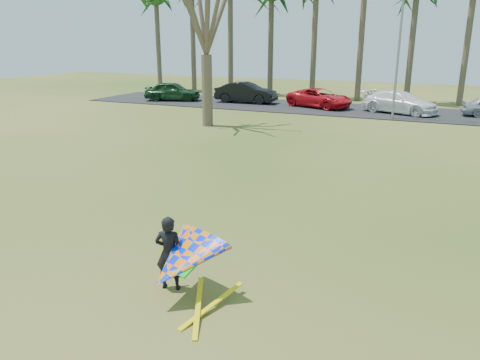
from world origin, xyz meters
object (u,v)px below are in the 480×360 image
at_px(car_0, 173,91).
at_px(kite_flyer, 180,260).
at_px(bare_tree_left, 205,5).
at_px(car_1, 246,93).
at_px(car_3, 400,102).
at_px(streetlight, 401,49).
at_px(car_2, 320,98).

xyz_separation_m(car_0, kite_flyer, (17.02, -26.90, -0.01)).
relative_size(bare_tree_left, kite_flyer, 4.06).
xyz_separation_m(car_1, car_3, (12.08, -0.72, -0.07)).
bearing_deg(kite_flyer, car_1, 110.98).
bearing_deg(bare_tree_left, car_3, 43.61).
relative_size(streetlight, car_1, 1.59).
xyz_separation_m(car_3, kite_flyer, (-1.30, -27.39, 0.02)).
bearing_deg(kite_flyer, bare_tree_left, 116.43).
bearing_deg(car_3, streetlight, -159.86).
bearing_deg(streetlight, car_3, 90.80).
bearing_deg(car_2, kite_flyer, -149.47).
bearing_deg(car_3, car_2, 103.92).
height_order(car_0, kite_flyer, kite_flyer).
relative_size(bare_tree_left, streetlight, 1.21).
bearing_deg(car_1, kite_flyer, -161.37).
bearing_deg(car_2, bare_tree_left, 178.69).
height_order(car_2, kite_flyer, kite_flyer).
height_order(car_0, car_1, car_1).
xyz_separation_m(streetlight, car_2, (-5.94, 3.20, -3.69)).
bearing_deg(car_0, kite_flyer, -166.13).
xyz_separation_m(streetlight, car_1, (-12.12, 3.37, -3.58)).
relative_size(bare_tree_left, car_3, 1.85).
distance_m(bare_tree_left, streetlight, 12.58).
bearing_deg(streetlight, car_0, 173.34).
relative_size(car_3, kite_flyer, 2.19).
bearing_deg(streetlight, kite_flyer, -93.09).
height_order(streetlight, car_0, streetlight).
relative_size(streetlight, car_2, 1.56).
bearing_deg(streetlight, bare_tree_left, -145.43).
distance_m(car_1, car_3, 12.10).
bearing_deg(bare_tree_left, car_1, 100.69).
height_order(bare_tree_left, car_2, bare_tree_left).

